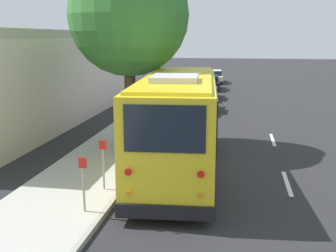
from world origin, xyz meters
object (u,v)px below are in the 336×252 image
object	(u,v)px
shuttle_bus	(178,118)
sign_post_near	(83,184)
parked_sedan_navy	(205,91)
parked_sedan_white	(214,77)
street_tree	(129,7)
parked_sedan_black	(210,83)
sign_post_far	(103,164)
parked_sedan_maroon	(200,102)

from	to	relation	value
shuttle_bus	sign_post_near	xyz separation A→B (m)	(-4.31, 1.90, -0.98)
parked_sedan_navy	sign_post_near	distance (m)	22.20
sign_post_near	shuttle_bus	bearing A→B (deg)	-23.76
sign_post_near	parked_sedan_white	bearing A→B (deg)	-2.59
street_tree	parked_sedan_white	bearing A→B (deg)	-4.63
parked_sedan_black	street_tree	bearing A→B (deg)	172.44
parked_sedan_white	sign_post_far	world-z (taller)	sign_post_far
sign_post_near	parked_sedan_black	bearing A→B (deg)	-3.06
parked_sedan_navy	sign_post_far	world-z (taller)	sign_post_far
sign_post_far	parked_sedan_white	bearing A→B (deg)	-2.73
parked_sedan_black	street_tree	distance (m)	21.23
parked_sedan_navy	sign_post_far	distance (m)	20.53
parked_sedan_maroon	parked_sedan_navy	bearing A→B (deg)	4.02
parked_sedan_maroon	parked_sedan_navy	size ratio (longest dim) A/B	0.95
street_tree	sign_post_near	bearing A→B (deg)	-175.39
parked_sedan_black	sign_post_far	xyz separation A→B (m)	(-26.27, 1.49, 0.35)
parked_sedan_white	parked_sedan_maroon	bearing A→B (deg)	175.57
shuttle_bus	parked_sedan_maroon	bearing A→B (deg)	-2.32
shuttle_bus	parked_sedan_white	size ratio (longest dim) A/B	2.06
parked_sedan_white	sign_post_near	bearing A→B (deg)	172.87
parked_sedan_navy	street_tree	bearing A→B (deg)	174.21
shuttle_bus	parked_sedan_navy	distance (m)	17.90
parked_sedan_maroon	parked_sedan_black	size ratio (longest dim) A/B	0.99
shuttle_bus	street_tree	size ratio (longest dim) A/B	1.12
parked_sedan_maroon	street_tree	size ratio (longest dim) A/B	0.49
shuttle_bus	parked_sedan_maroon	distance (m)	12.35
parked_sedan_navy	sign_post_near	world-z (taller)	sign_post_near
parked_sedan_black	sign_post_far	size ratio (longest dim) A/B	2.81
parked_sedan_black	sign_post_far	distance (m)	26.31
parked_sedan_maroon	parked_sedan_white	bearing A→B (deg)	2.84
parked_sedan_white	sign_post_near	xyz separation A→B (m)	(-33.94, 1.54, 0.31)
parked_sedan_maroon	parked_sedan_white	world-z (taller)	parked_sedan_maroon
parked_sedan_black	parked_sedan_white	xyz separation A→B (m)	(6.00, -0.04, 0.01)
parked_sedan_maroon	sign_post_near	xyz separation A→B (m)	(-16.59, 1.57, 0.30)
parked_sedan_white	sign_post_near	size ratio (longest dim) A/B	3.19
parked_sedan_maroon	parked_sedan_white	distance (m)	17.35
parked_sedan_black	sign_post_near	distance (m)	27.98
parked_sedan_maroon	sign_post_far	distance (m)	15.00
parked_sedan_navy	parked_sedan_white	xyz separation A→B (m)	(11.79, -0.09, 0.02)
parked_sedan_white	sign_post_near	world-z (taller)	sign_post_near
parked_sedan_navy	sign_post_near	bearing A→B (deg)	178.43
parked_sedan_black	parked_sedan_white	bearing A→B (deg)	-2.11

